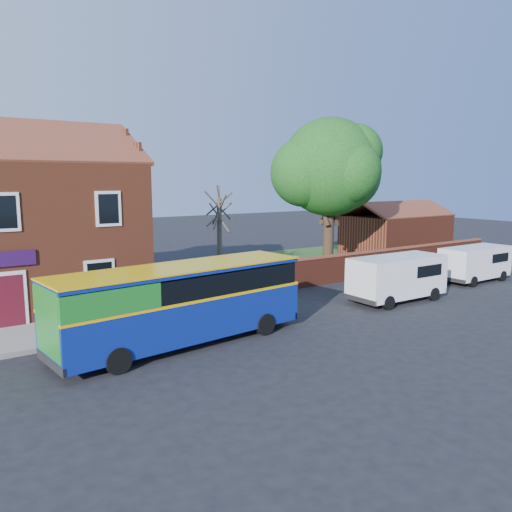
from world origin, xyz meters
TOP-DOWN VIEW (x-y plane):
  - ground at (0.00, 0.00)m, footprint 120.00×120.00m
  - pavement at (-7.00, 5.75)m, footprint 18.00×3.50m
  - kerb at (-7.00, 4.00)m, footprint 18.00×0.15m
  - grass_strip at (13.00, 13.00)m, footprint 26.00×12.00m
  - boundary_wall at (13.00, 7.00)m, footprint 22.00×0.38m
  - outbuilding at (22.00, 13.00)m, footprint 8.20×5.06m
  - bus at (-2.58, 1.98)m, footprint 9.49×3.35m
  - van_near at (9.13, 2.02)m, footprint 5.01×2.16m
  - van_far at (16.63, 2.66)m, footprint 4.57×1.92m
  - large_tree at (12.78, 11.01)m, footprint 8.05×6.37m
  - bare_tree at (4.56, 11.14)m, footprint 1.96×2.34m

SIDE VIEW (x-z plane):
  - ground at x=0.00m, z-range 0.00..0.00m
  - grass_strip at x=13.00m, z-range 0.00..0.04m
  - pavement at x=-7.00m, z-range 0.00..0.12m
  - kerb at x=-7.00m, z-range 0.00..0.14m
  - boundary_wall at x=13.00m, z-range 0.01..1.61m
  - van_far at x=16.63m, z-range 0.12..2.12m
  - van_near at x=9.13m, z-range 0.13..2.31m
  - outbuilding at x=22.00m, z-range -0.48..3.69m
  - bus at x=-2.58m, z-range 0.20..3.03m
  - bare_tree at x=4.56m, z-range 0.07..5.31m
  - large_tree at x=12.78m, z-range 1.52..11.34m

